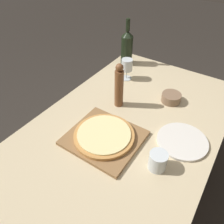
# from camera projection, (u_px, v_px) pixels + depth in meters

# --- Properties ---
(ground_plane) EXTENTS (12.00, 12.00, 0.00)m
(ground_plane) POSITION_uv_depth(u_px,v_px,m) (123.00, 196.00, 1.69)
(ground_plane) COLOR #2D2823
(dining_table) EXTENTS (0.91, 1.46, 0.78)m
(dining_table) POSITION_uv_depth(u_px,v_px,m) (127.00, 136.00, 1.24)
(dining_table) COLOR #CCB78E
(dining_table) RESTS_ON ground_plane
(cutting_board) EXTENTS (0.35, 0.32, 0.02)m
(cutting_board) POSITION_uv_depth(u_px,v_px,m) (104.00, 138.00, 1.09)
(cutting_board) COLOR olive
(cutting_board) RESTS_ON dining_table
(pizza) EXTENTS (0.30, 0.30, 0.02)m
(pizza) POSITION_uv_depth(u_px,v_px,m) (104.00, 135.00, 1.07)
(pizza) COLOR #C68947
(pizza) RESTS_ON cutting_board
(wine_bottle) EXTENTS (0.09, 0.09, 0.33)m
(wine_bottle) POSITION_uv_depth(u_px,v_px,m) (127.00, 47.00, 1.60)
(wine_bottle) COLOR black
(wine_bottle) RESTS_ON dining_table
(pepper_mill) EXTENTS (0.05, 0.05, 0.27)m
(pepper_mill) POSITION_uv_depth(u_px,v_px,m) (119.00, 86.00, 1.22)
(pepper_mill) COLOR brown
(pepper_mill) RESTS_ON dining_table
(wine_glass) EXTENTS (0.07, 0.07, 0.14)m
(wine_glass) POSITION_uv_depth(u_px,v_px,m) (127.00, 66.00, 1.45)
(wine_glass) COLOR silver
(wine_glass) RESTS_ON dining_table
(small_bowl) EXTENTS (0.12, 0.12, 0.05)m
(small_bowl) POSITION_uv_depth(u_px,v_px,m) (171.00, 98.00, 1.31)
(small_bowl) COLOR #84664C
(small_bowl) RESTS_ON dining_table
(drinking_tumbler) EXTENTS (0.08, 0.08, 0.09)m
(drinking_tumbler) POSITION_uv_depth(u_px,v_px,m) (158.00, 161.00, 0.94)
(drinking_tumbler) COLOR silver
(drinking_tumbler) RESTS_ON dining_table
(dinner_plate) EXTENTS (0.25, 0.25, 0.01)m
(dinner_plate) POSITION_uv_depth(u_px,v_px,m) (182.00, 141.00, 1.07)
(dinner_plate) COLOR silver
(dinner_plate) RESTS_ON dining_table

